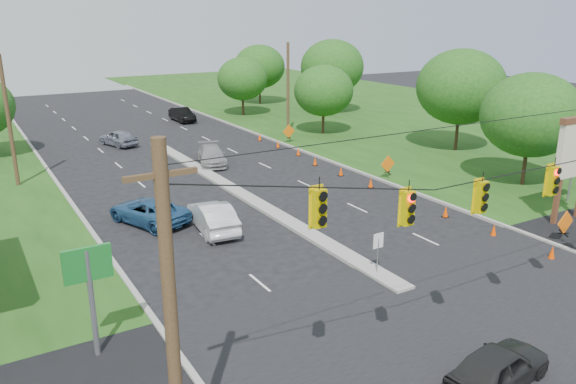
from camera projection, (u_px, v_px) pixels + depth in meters
ground at (480, 336)px, 20.84m from camera, size 160.00×160.00×0.00m
grass_right at (533, 145)px, 51.87m from camera, size 40.00×160.00×0.06m
cross_street at (480, 336)px, 20.84m from camera, size 160.00×14.00×0.02m
curb_left at (55, 181)px, 40.52m from camera, size 0.25×110.00×0.16m
curb_right at (293, 148)px, 50.37m from camera, size 0.25×110.00×0.16m
median at (235, 191)px, 38.06m from camera, size 1.00×34.00×0.18m
median_sign at (378, 246)px, 25.33m from camera, size 0.55×0.06×2.05m
signal_span at (518, 219)px, 18.51m from camera, size 25.60×0.32×9.00m
utility_pole_far_left at (9, 122)px, 38.00m from camera, size 0.28×0.28×9.00m
utility_pole_far_right at (288, 90)px, 54.29m from camera, size 0.28×0.28×9.00m
pylon_sign at (576, 152)px, 31.70m from camera, size 5.90×2.30×6.12m
cone_0 at (552, 253)px, 27.33m from camera, size 0.32×0.32×0.70m
cone_1 at (494, 230)px, 30.20m from camera, size 0.32×0.32×0.70m
cone_2 at (446, 212)px, 33.07m from camera, size 0.32×0.32×0.70m
cone_3 at (405, 196)px, 35.94m from camera, size 0.32×0.32×0.70m
cone_4 at (371, 183)px, 38.81m from camera, size 0.32×0.32×0.70m
cone_5 at (341, 171)px, 41.68m from camera, size 0.32×0.32×0.70m
cone_6 at (315, 161)px, 44.55m from camera, size 0.32×0.32×0.70m
cone_7 at (298, 152)px, 47.71m from camera, size 0.32×0.32×0.70m
cone_8 at (278, 144)px, 50.58m from camera, size 0.32×0.32×0.70m
cone_9 at (260, 137)px, 53.45m from camera, size 0.32×0.32×0.70m
work_sign_0 at (565, 224)px, 29.06m from camera, size 1.27×0.58×1.37m
work_sign_1 at (388, 165)px, 40.54m from camera, size 1.27×0.58×1.37m
work_sign_2 at (289, 132)px, 52.02m from camera, size 1.27×0.58×1.37m
tree_7 at (531, 115)px, 37.97m from camera, size 6.72×6.72×7.84m
tree_8 at (461, 87)px, 47.94m from camera, size 7.56×7.56×8.82m
tree_9 at (324, 91)px, 55.22m from camera, size 5.88×5.88×6.86m
tree_10 at (332, 67)px, 66.95m from camera, size 7.56×7.56×8.82m
tree_11 at (259, 67)px, 74.21m from camera, size 6.72×6.72×7.84m
tree_12 at (242, 79)px, 65.73m from camera, size 5.88×5.88×6.86m
black_sedan at (498, 367)px, 17.84m from camera, size 4.37×2.27×1.42m
white_sedan at (213, 217)px, 30.89m from camera, size 2.29×5.09×1.62m
blue_pickup at (148, 211)px, 32.05m from camera, size 4.17×5.76×1.46m
silver_car_far at (212, 155)px, 44.84m from camera, size 3.42×5.36×1.45m
silver_car_oncoming at (118, 138)px, 51.20m from camera, size 2.99×4.66×1.48m
dark_car_receding at (182, 115)px, 63.04m from camera, size 1.66×4.70×1.55m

